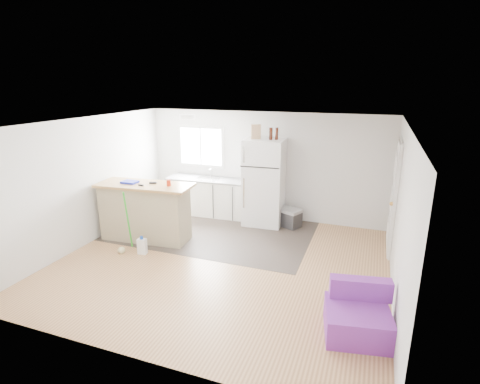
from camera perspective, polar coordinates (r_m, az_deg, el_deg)
name	(u,v)px	position (r m, az deg, el deg)	size (l,w,h in m)	color
room	(221,197)	(6.17, -2.97, -0.74)	(5.51, 5.01, 2.41)	#9E6842
vinyl_zone	(213,231)	(7.93, -4.14, -5.95)	(4.05, 2.50, 0.00)	#362F28
window	(201,146)	(8.92, -5.96, 6.91)	(1.18, 0.06, 0.98)	white
interior_door	(394,198)	(7.26, 22.45, -0.84)	(0.11, 0.92, 2.10)	white
ceiling_fixture	(187,117)	(7.52, -8.05, 11.28)	(0.30, 0.30, 0.07)	white
kitchen_cabinets	(209,196)	(8.80, -4.78, -0.62)	(1.97, 0.69, 1.14)	white
peninsula	(145,211)	(7.58, -14.23, -2.89)	(1.90, 0.86, 1.14)	tan
refrigerator	(264,182)	(8.10, 3.73, 1.51)	(0.86, 0.82, 1.87)	white
cooler	(289,217)	(8.18, 7.41, -3.82)	(0.62, 0.54, 0.40)	#302F32
purple_seat	(358,316)	(5.10, 17.48, -17.64)	(0.89, 0.85, 0.63)	purple
cleaner_jug	(142,246)	(7.10, -14.69, -7.97)	(0.17, 0.13, 0.34)	white
mop	(123,241)	(7.19, -17.33, -7.14)	(0.26, 0.33, 1.20)	green
red_cup	(169,183)	(7.15, -10.81, 1.38)	(0.08, 0.08, 0.12)	red
blue_tray	(130,182)	(7.55, -16.45, 1.47)	(0.30, 0.22, 0.04)	#131FB5
tool_a	(153,183)	(7.38, -13.11, 1.37)	(0.14, 0.05, 0.03)	black
tool_b	(141,185)	(7.28, -14.86, 1.02)	(0.10, 0.04, 0.03)	black
cardboard_box	(256,132)	(7.90, 2.44, 9.15)	(0.20, 0.10, 0.30)	tan
bottle_left	(271,134)	(7.82, 4.72, 8.85)	(0.07, 0.07, 0.25)	#361409
bottle_right	(277,134)	(7.84, 5.58, 8.86)	(0.07, 0.07, 0.25)	#361409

